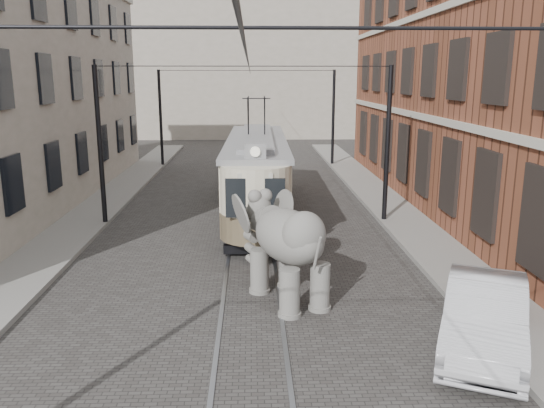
{
  "coord_description": "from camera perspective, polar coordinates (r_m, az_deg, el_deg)",
  "views": [
    {
      "loc": [
        0.04,
        -14.47,
        5.58
      ],
      "look_at": [
        0.6,
        0.38,
        2.1
      ],
      "focal_mm": 36.03,
      "sensor_mm": 36.0,
      "label": 1
    }
  ],
  "objects": [
    {
      "name": "sidewalk_right",
      "position": [
        16.58,
        19.18,
        -6.97
      ],
      "size": [
        2.0,
        60.0,
        0.15
      ],
      "primitive_type": "cube",
      "color": "slate",
      "rests_on": "ground"
    },
    {
      "name": "ground",
      "position": [
        15.5,
        -2.19,
        -7.92
      ],
      "size": [
        120.0,
        120.0,
        0.0
      ],
      "primitive_type": "plane",
      "color": "#3B3936"
    },
    {
      "name": "brick_building",
      "position": [
        25.9,
        23.51,
        13.05
      ],
      "size": [
        8.0,
        26.0,
        12.0
      ],
      "primitive_type": "cube",
      "color": "brown",
      "rests_on": "ground"
    },
    {
      "name": "catenary",
      "position": [
        19.64,
        -2.86,
        5.61
      ],
      "size": [
        11.0,
        30.2,
        6.0
      ],
      "primitive_type": null,
      "color": "black",
      "rests_on": "ground"
    },
    {
      "name": "sidewalk_left",
      "position": [
        16.8,
        -25.14,
        -7.25
      ],
      "size": [
        2.0,
        60.0,
        0.15
      ],
      "primitive_type": "cube",
      "color": "slate",
      "rests_on": "ground"
    },
    {
      "name": "elephant",
      "position": [
        13.7,
        1.76,
        -4.97
      ],
      "size": [
        3.93,
        4.88,
        2.63
      ],
      "primitive_type": null,
      "rotation": [
        0.0,
        0.0,
        0.43
      ],
      "color": "slate",
      "rests_on": "ground"
    },
    {
      "name": "tram",
      "position": [
        22.66,
        -1.61,
        5.06
      ],
      "size": [
        2.68,
        12.05,
        4.77
      ],
      "primitive_type": null,
      "rotation": [
        0.0,
        0.0,
        -0.02
      ],
      "color": "beige",
      "rests_on": "ground"
    },
    {
      "name": "distant_block",
      "position": [
        54.49,
        -2.27,
        14.65
      ],
      "size": [
        28.0,
        10.0,
        14.0
      ],
      "primitive_type": "cube",
      "color": "gray",
      "rests_on": "ground"
    },
    {
      "name": "parked_car",
      "position": [
        12.4,
        21.33,
        -10.75
      ],
      "size": [
        3.26,
        4.73,
        1.48
      ],
      "primitive_type": "imported",
      "rotation": [
        0.0,
        0.0,
        -0.42
      ],
      "color": "#B1B1B6",
      "rests_on": "ground"
    },
    {
      "name": "tram_rails",
      "position": [
        15.5,
        -2.19,
        -7.88
      ],
      "size": [
        1.54,
        80.0,
        0.02
      ],
      "primitive_type": null,
      "color": "slate",
      "rests_on": "ground"
    }
  ]
}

